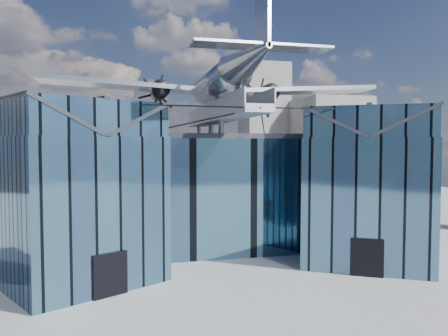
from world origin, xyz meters
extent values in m
plane|color=#939397|center=(0.00, 0.00, 0.00)|extent=(120.00, 120.00, 0.00)
cube|color=#436A88|center=(0.00, 9.00, 4.75)|extent=(28.00, 14.00, 9.50)
cube|color=#2A2D33|center=(0.00, 9.00, 9.70)|extent=(28.00, 14.00, 0.40)
cube|color=#436A88|center=(-10.50, -1.00, 4.75)|extent=(11.79, 11.43, 9.50)
cube|color=#436A88|center=(-10.50, -1.00, 10.60)|extent=(11.56, 11.20, 2.20)
cube|color=#2A2D33|center=(-12.45, -2.12, 10.60)|extent=(7.98, 9.23, 2.40)
cube|color=#2A2D33|center=(-8.55, 0.12, 10.60)|extent=(7.98, 9.23, 2.40)
cube|color=#2A2D33|center=(-10.50, -1.00, 11.75)|extent=(4.30, 7.10, 0.18)
cube|color=black|center=(-8.48, -4.51, 1.30)|extent=(2.03, 1.32, 2.60)
cube|color=black|center=(-6.60, 1.25, 4.75)|extent=(0.34, 0.34, 9.50)
cube|color=#436A88|center=(10.50, -1.00, 4.75)|extent=(11.79, 11.43, 9.50)
cube|color=#436A88|center=(10.50, -1.00, 10.60)|extent=(11.56, 11.20, 2.20)
cube|color=#2A2D33|center=(8.55, 0.12, 10.60)|extent=(7.98, 9.23, 2.40)
cube|color=#2A2D33|center=(12.45, -2.12, 10.60)|extent=(7.98, 9.23, 2.40)
cube|color=#2A2D33|center=(10.50, -1.00, 11.75)|extent=(4.30, 7.10, 0.18)
cube|color=black|center=(8.48, -4.51, 1.30)|extent=(2.03, 1.32, 2.60)
cube|color=black|center=(6.60, 1.25, 4.75)|extent=(0.34, 0.34, 9.50)
cube|color=gray|center=(0.00, 3.50, 11.10)|extent=(1.80, 21.00, 0.50)
cube|color=gray|center=(-0.90, 3.50, 11.75)|extent=(0.08, 21.00, 1.10)
cube|color=gray|center=(0.90, 3.50, 11.75)|extent=(0.08, 21.00, 1.10)
cylinder|color=gray|center=(0.00, 13.00, 10.43)|extent=(0.44, 0.44, 1.35)
cylinder|color=gray|center=(0.00, 7.00, 10.43)|extent=(0.44, 0.44, 1.35)
cylinder|color=gray|center=(0.00, 3.00, 10.43)|extent=(0.44, 0.44, 1.35)
cylinder|color=gray|center=(0.00, 4.00, 12.05)|extent=(0.70, 0.70, 1.40)
cylinder|color=black|center=(-5.25, -4.00, 11.40)|extent=(10.55, 6.08, 0.69)
cylinder|color=black|center=(5.25, -4.00, 11.40)|extent=(10.55, 6.08, 0.69)
cylinder|color=black|center=(-3.00, 1.50, 10.55)|extent=(6.09, 17.04, 1.19)
cylinder|color=black|center=(3.00, 1.50, 10.55)|extent=(6.09, 17.04, 1.19)
cylinder|color=#A6ABB3|center=(0.00, 4.00, 14.00)|extent=(2.50, 11.00, 2.50)
sphere|color=#A6ABB3|center=(0.00, 9.50, 14.00)|extent=(2.50, 2.50, 2.50)
cube|color=black|center=(0.00, 8.50, 14.69)|extent=(1.60, 1.40, 0.50)
cone|color=#A6ABB3|center=(0.00, -5.00, 14.30)|extent=(2.50, 7.00, 2.50)
cube|color=#A6ABB3|center=(0.00, -7.30, 15.90)|extent=(0.18, 2.40, 3.40)
cube|color=#A6ABB3|center=(0.00, -7.20, 14.50)|extent=(8.00, 1.80, 0.14)
cube|color=#A6ABB3|center=(-7.00, 5.00, 13.70)|extent=(14.00, 3.20, 1.08)
cylinder|color=black|center=(-4.60, 5.60, 13.45)|extent=(1.44, 3.20, 1.44)
cone|color=black|center=(-4.60, 7.40, 13.45)|extent=(0.70, 0.70, 0.70)
cube|color=black|center=(-4.60, 7.55, 13.45)|extent=(1.05, 0.06, 3.33)
cube|color=black|center=(-4.60, 7.55, 13.45)|extent=(2.53, 0.06, 2.53)
cube|color=black|center=(-4.60, 7.55, 13.45)|extent=(3.33, 0.06, 1.05)
cylinder|color=black|center=(-4.60, 5.00, 12.22)|extent=(0.24, 0.24, 1.75)
cube|color=#A6ABB3|center=(7.00, 5.00, 13.70)|extent=(14.00, 3.20, 1.08)
cylinder|color=black|center=(4.60, 5.60, 13.45)|extent=(1.44, 3.20, 1.44)
cone|color=black|center=(4.60, 7.40, 13.45)|extent=(0.70, 0.70, 0.70)
cube|color=black|center=(4.60, 7.55, 13.45)|extent=(1.05, 0.06, 3.33)
cube|color=black|center=(4.60, 7.55, 13.45)|extent=(2.53, 0.06, 2.53)
cube|color=black|center=(4.60, 7.55, 13.45)|extent=(3.33, 0.06, 1.05)
cylinder|color=black|center=(4.60, 5.00, 12.22)|extent=(0.24, 0.24, 1.75)
cube|color=gray|center=(32.00, 48.00, 9.00)|extent=(12.00, 14.00, 18.00)
cube|color=gray|center=(-20.00, 55.00, 7.00)|extent=(14.00, 10.00, 14.00)
cube|color=gray|center=(22.00, 58.00, 13.00)|extent=(9.00, 9.00, 26.00)
camera|label=1|loc=(-7.78, -30.83, 8.97)|focal=35.00mm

